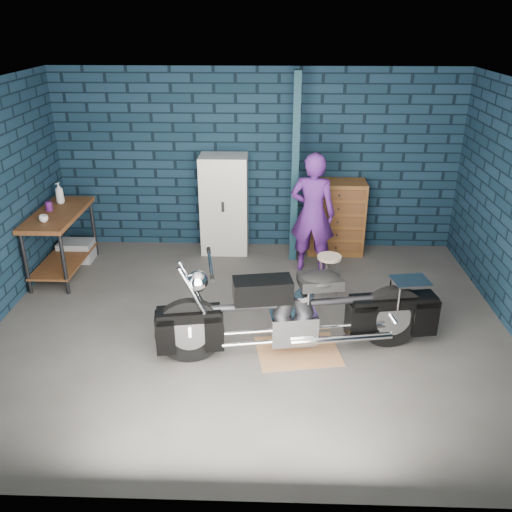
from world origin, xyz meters
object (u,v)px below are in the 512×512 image
Objects in this scene: storage_bin at (77,251)px; locker at (224,205)px; motorcycle at (300,306)px; tool_chest at (336,218)px; person at (312,214)px; workbench at (62,243)px; shop_stool at (328,276)px.

locker is at bearing 11.43° from storage_bin.
tool_chest is at bearing 67.16° from motorcycle.
storage_bin is 2.30m from locker.
person is (0.25, 2.07, 0.29)m from motorcycle.
locker reaches higher than workbench.
workbench is 0.52m from storage_bin.
storage_bin is (0.02, 0.43, -0.30)m from workbench.
storage_bin is 0.43× the size of tool_chest.
locker is at bearing -14.59° from person.
shop_stool reaches higher than storage_bin.
tool_chest is at bearing 0.00° from locker.
tool_chest is 1.45m from shop_stool.
shop_stool is at bearing 62.46° from motorcycle.
person reaches higher than locker.
workbench is 2.90× the size of storage_bin.
workbench is 0.54× the size of motorcycle.
person reaches higher than storage_bin.
motorcycle is 2.10m from person.
workbench is at bearing -158.48° from locker.
shop_stool is (-0.22, -1.41, -0.28)m from tool_chest.
person is 0.97m from shop_stool.
storage_bin is 0.32× the size of locker.
person is at bearing -3.56° from storage_bin.
shop_stool is at bearing -44.04° from locker.
locker reaches higher than storage_bin.
person reaches higher than motorcycle.
locker is (2.18, 0.44, 0.60)m from storage_bin.
person is 0.82m from tool_chest.
motorcycle is at bearing 95.71° from person.
tool_chest is at bearing 12.60° from workbench.
workbench is at bearing 171.55° from shop_stool.
person is at bearing 103.60° from shop_stool.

